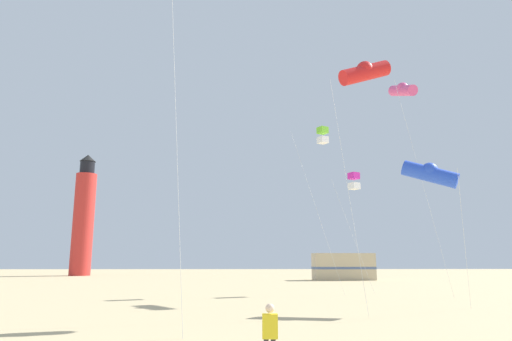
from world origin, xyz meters
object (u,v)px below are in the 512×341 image
object	(u,v)px
kite_box_lime	(323,136)
kite_box_magenta	(354,181)
kite_tube_rainbow	(403,90)
kite_flyer_standing	(270,329)
rv_van_tan	(343,267)
kite_tube_scarlet	(365,72)
kite_tube_blue	(430,173)
lighthouse_distant	(84,218)

from	to	relation	value
kite_box_lime	kite_box_magenta	world-z (taller)	kite_box_lime
kite_box_lime	kite_tube_rainbow	size ratio (longest dim) A/B	0.82
kite_flyer_standing	kite_box_magenta	distance (m)	21.80
kite_tube_rainbow	rv_van_tan	distance (m)	24.38
kite_flyer_standing	kite_tube_rainbow	world-z (taller)	kite_tube_rainbow
kite_tube_scarlet	kite_flyer_standing	bearing A→B (deg)	-119.78
kite_tube_blue	rv_van_tan	bearing A→B (deg)	85.93
lighthouse_distant	kite_box_magenta	bearing A→B (deg)	-47.98
kite_box_lime	kite_tube_scarlet	size ratio (longest dim) A/B	1.01
kite_flyer_standing	kite_tube_blue	distance (m)	13.40
lighthouse_distant	rv_van_tan	xyz separation A→B (m)	(32.89, -14.35, -6.45)
kite_flyer_standing	rv_van_tan	bearing A→B (deg)	-103.14
kite_box_magenta	lighthouse_distant	xyz separation A→B (m)	(-29.83, 33.10, 0.48)
kite_tube_blue	kite_tube_rainbow	xyz separation A→B (m)	(1.73, 7.35, 6.89)
kite_tube_rainbow	kite_flyer_standing	bearing A→B (deg)	-119.55
kite_flyer_standing	lighthouse_distant	distance (m)	57.96
kite_tube_rainbow	lighthouse_distant	size ratio (longest dim) A/B	0.81
kite_box_magenta	lighthouse_distant	bearing A→B (deg)	132.02
kite_box_magenta	rv_van_tan	size ratio (longest dim) A/B	1.21
kite_tube_blue	kite_box_magenta	world-z (taller)	kite_box_magenta
rv_van_tan	kite_tube_rainbow	bearing A→B (deg)	-94.73
kite_box_lime	kite_box_magenta	xyz separation A→B (m)	(2.05, 0.05, -3.18)
kite_tube_blue	kite_box_magenta	bearing A→B (deg)	95.71
rv_van_tan	kite_tube_blue	bearing A→B (deg)	-97.93
kite_tube_rainbow	kite_tube_scarlet	world-z (taller)	kite_tube_rainbow
kite_tube_rainbow	rv_van_tan	size ratio (longest dim) A/B	2.06
kite_box_lime	rv_van_tan	size ratio (longest dim) A/B	1.69
kite_flyer_standing	kite_box_magenta	world-z (taller)	kite_box_magenta
kite_tube_scarlet	kite_box_magenta	xyz separation A→B (m)	(2.07, 11.32, -2.96)
kite_box_magenta	lighthouse_distant	size ratio (longest dim) A/B	0.47
kite_tube_scarlet	lighthouse_distant	world-z (taller)	lighthouse_distant
kite_tube_rainbow	kite_box_magenta	bearing A→B (deg)	134.75
kite_tube_blue	kite_tube_rainbow	world-z (taller)	kite_tube_rainbow
kite_flyer_standing	kite_tube_rainbow	distance (m)	22.89
kite_box_lime	kite_tube_scarlet	world-z (taller)	kite_box_lime
rv_van_tan	lighthouse_distant	bearing A→B (deg)	152.57
kite_box_lime	kite_tube_blue	distance (m)	11.47
kite_tube_blue	kite_box_magenta	xyz separation A→B (m)	(-1.01, 10.11, 1.39)
kite_tube_blue	lighthouse_distant	bearing A→B (deg)	125.51
kite_box_magenta	lighthouse_distant	distance (m)	44.56
kite_box_magenta	kite_flyer_standing	bearing A→B (deg)	-109.15
kite_flyer_standing	kite_tube_blue	bearing A→B (deg)	-128.21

